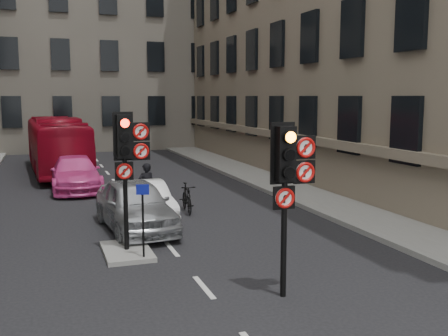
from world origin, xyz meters
TOP-DOWN VIEW (x-y plane):
  - ground at (0.00, 0.00)m, footprint 120.00×120.00m
  - pavement_right at (7.20, 12.00)m, footprint 3.00×50.00m
  - centre_island at (-1.20, 5.00)m, footprint 1.20×2.00m
  - building_far at (0.00, 38.00)m, footprint 30.00×14.00m
  - signal_near at (1.49, 0.99)m, footprint 0.91×0.40m
  - signal_far at (-1.11, 4.99)m, footprint 0.91×0.40m
  - car_silver at (-0.58, 7.39)m, footprint 2.22×4.74m
  - car_white at (0.00, 8.73)m, footprint 1.51×3.86m
  - car_pink at (-1.92, 15.22)m, footprint 2.14×5.10m
  - bus_red at (-2.50, 21.05)m, footprint 3.14×10.77m
  - motorcycle at (1.56, 9.27)m, footprint 0.64×1.76m
  - motorcyclist at (0.25, 9.97)m, footprint 0.71×0.55m
  - info_sign at (-0.90, 4.18)m, footprint 0.31×0.13m

SIDE VIEW (x-z plane):
  - ground at x=0.00m, z-range 0.00..0.00m
  - centre_island at x=-1.20m, z-range 0.00..0.12m
  - pavement_right at x=7.20m, z-range 0.00..0.16m
  - motorcycle at x=1.56m, z-range 0.00..1.03m
  - car_white at x=0.00m, z-range 0.00..1.25m
  - car_pink at x=-1.92m, z-range 0.00..1.47m
  - car_silver at x=-0.58m, z-range 0.00..1.57m
  - motorcyclist at x=0.25m, z-range 0.00..1.73m
  - info_sign at x=-0.90m, z-range 0.39..2.22m
  - bus_red at x=-2.50m, z-range 0.00..2.96m
  - signal_near at x=1.49m, z-range 0.79..4.37m
  - signal_far at x=-1.11m, z-range 0.91..4.49m
  - building_far at x=0.00m, z-range 0.00..20.00m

